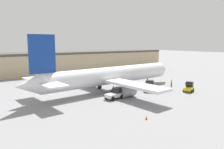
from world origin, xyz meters
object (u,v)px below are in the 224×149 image
safety_cone_near (146,118)px  pushback_tug (115,94)px  ground_crew_worker (171,83)px  belt_loader_truck (189,87)px  airplane (108,76)px  baggage_tug (149,86)px

safety_cone_near → pushback_tug: bearing=74.0°
ground_crew_worker → belt_loader_truck: 5.79m
ground_crew_worker → safety_cone_near: (-20.75, -12.60, -0.61)m
ground_crew_worker → pushback_tug: size_ratio=0.44×
airplane → pushback_tug: bearing=-117.5°
belt_loader_truck → pushback_tug: belt_loader_truck is taller
belt_loader_truck → safety_cone_near: belt_loader_truck is taller
airplane → pushback_tug: (-2.80, -6.24, -2.26)m
ground_crew_worker → baggage_tug: (-7.87, -0.52, 0.15)m
belt_loader_truck → pushback_tug: (-16.20, 4.39, 0.00)m
baggage_tug → belt_loader_truck: 8.34m
airplane → ground_crew_worker: airplane is taller
ground_crew_worker → pushback_tug: bearing=-156.8°
ground_crew_worker → belt_loader_truck: (-1.30, -5.64, 0.07)m
pushback_tug → belt_loader_truck: bearing=-24.7°
belt_loader_truck → ground_crew_worker: bearing=55.6°
airplane → ground_crew_worker: 15.70m
airplane → belt_loader_truck: size_ratio=13.97×
pushback_tug → safety_cone_near: size_ratio=6.77×
baggage_tug → safety_cone_near: bearing=-175.7°
ground_crew_worker → belt_loader_truck: bearing=-83.8°
airplane → baggage_tug: airplane is taller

